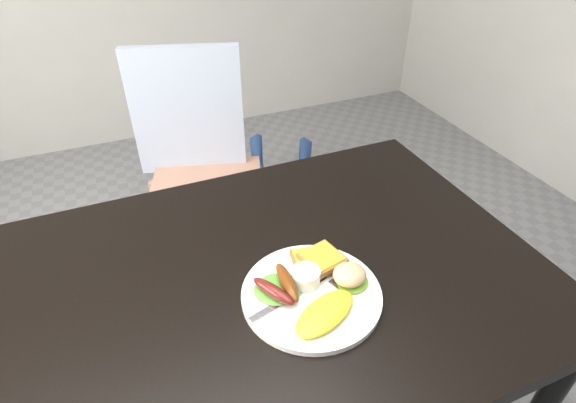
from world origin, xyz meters
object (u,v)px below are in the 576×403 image
(dining_chair, at_px, (207,192))
(plate, at_px, (311,294))
(person, at_px, (271,116))
(dining_table, at_px, (259,284))

(dining_chair, xyz_separation_m, plate, (0.02, -0.86, 0.31))
(person, height_order, plate, person)
(plate, bearing_deg, person, 74.41)
(dining_table, bearing_deg, dining_chair, 85.81)
(dining_chair, relative_size, plate, 1.51)
(dining_table, distance_m, dining_chair, 0.82)
(dining_chair, distance_m, person, 0.38)
(dining_table, bearing_deg, person, 67.24)
(plate, bearing_deg, dining_table, 131.38)
(dining_table, bearing_deg, plate, -48.62)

